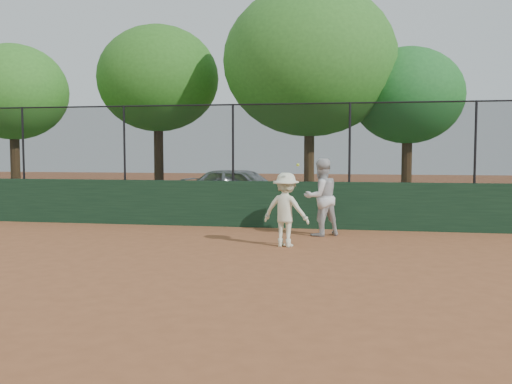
% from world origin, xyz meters
% --- Properties ---
extents(ground, '(80.00, 80.00, 0.00)m').
position_xyz_m(ground, '(0.00, 0.00, 0.00)').
color(ground, '#965430').
rests_on(ground, ground).
extents(back_wall, '(26.00, 0.20, 1.20)m').
position_xyz_m(back_wall, '(0.00, 6.00, 0.60)').
color(back_wall, '#17331E').
rests_on(back_wall, ground).
extents(grass_strip, '(36.00, 12.00, 0.01)m').
position_xyz_m(grass_strip, '(0.00, 12.00, 0.00)').
color(grass_strip, '#30551A').
rests_on(grass_strip, ground).
extents(parked_car, '(4.46, 2.46, 1.44)m').
position_xyz_m(parked_car, '(-1.20, 10.45, 0.72)').
color(parked_car, '#B8BEC3').
rests_on(parked_car, ground).
extents(player_second, '(1.12, 1.08, 1.81)m').
position_xyz_m(player_second, '(1.87, 4.79, 0.91)').
color(player_second, silver).
rests_on(player_second, ground).
extents(player_main, '(1.11, 0.81, 1.74)m').
position_xyz_m(player_main, '(1.26, 3.15, 0.77)').
color(player_main, '#E5E9C5').
rests_on(player_main, ground).
extents(fence_assembly, '(26.00, 0.06, 2.00)m').
position_xyz_m(fence_assembly, '(-0.03, 6.00, 2.24)').
color(fence_assembly, black).
rests_on(fence_assembly, back_wall).
extents(tree_0, '(4.11, 3.74, 5.95)m').
position_xyz_m(tree_0, '(-10.01, 10.97, 4.16)').
color(tree_0, '#422C17').
rests_on(tree_0, ground).
extents(tree_1, '(4.65, 4.22, 6.73)m').
position_xyz_m(tree_1, '(-4.84, 12.36, 4.71)').
color(tree_1, '#3D2615').
rests_on(tree_1, ground).
extents(tree_2, '(5.97, 5.42, 7.62)m').
position_xyz_m(tree_2, '(1.03, 11.25, 5.04)').
color(tree_2, '#4C321B').
rests_on(tree_2, ground).
extents(tree_3, '(3.81, 3.47, 5.52)m').
position_xyz_m(tree_3, '(4.35, 11.76, 3.86)').
color(tree_3, '#422A16').
rests_on(tree_3, ground).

